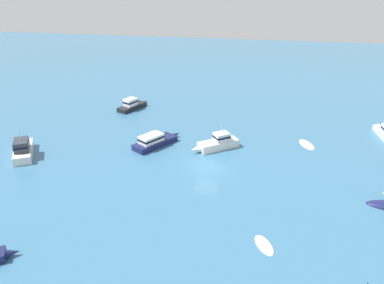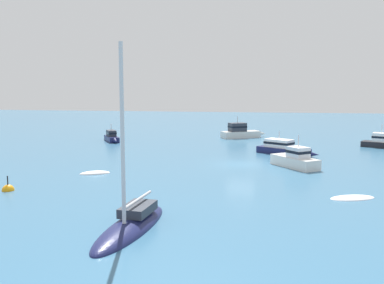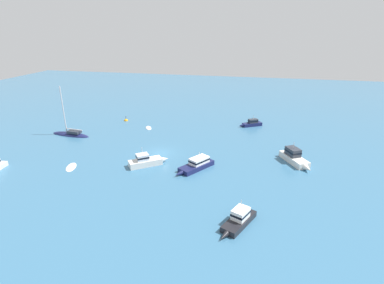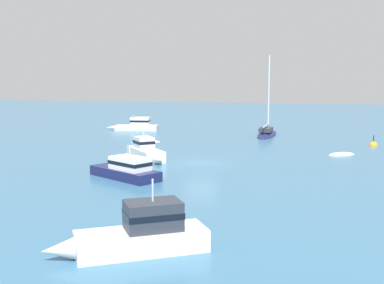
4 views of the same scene
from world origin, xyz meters
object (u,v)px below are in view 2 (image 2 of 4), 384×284
object	(u,v)px
dinghy	(352,198)
motor_cruiser_2	(283,148)
powerboat	(241,132)
motor_cruiser	(384,142)
dinghy_1	(95,174)
sailboat	(131,225)
channel_buoy	(8,190)
launch	(112,137)
motor_cruiser_1	(293,159)

from	to	relation	value
dinghy	motor_cruiser_2	size ratio (longest dim) A/B	0.51
motor_cruiser_2	powerboat	bearing A→B (deg)	143.58
powerboat	motor_cruiser	bearing A→B (deg)	-51.46
dinghy	dinghy_1	bearing A→B (deg)	145.13
powerboat	dinghy_1	size ratio (longest dim) A/B	2.38
dinghy	sailboat	world-z (taller)	sailboat
dinghy	dinghy_1	world-z (taller)	dinghy_1
sailboat	channel_buoy	xyz separation A→B (m)	(-6.20, -10.68, -0.15)
motor_cruiser_2	launch	bearing A→B (deg)	-164.78
channel_buoy	powerboat	bearing A→B (deg)	157.06
sailboat	dinghy_1	xyz separation A→B (m)	(-12.62, -7.04, -0.16)
dinghy	dinghy_1	xyz separation A→B (m)	(-4.70, -19.12, 0.00)
dinghy	motor_cruiser_2	bearing A→B (deg)	80.42
motor_cruiser_2	sailboat	bearing A→B (deg)	-75.08
dinghy_1	channel_buoy	xyz separation A→B (m)	(6.42, -3.63, 0.00)
launch	motor_cruiser_2	bearing A→B (deg)	41.07
dinghy_1	motor_cruiser_1	world-z (taller)	motor_cruiser_1
powerboat	motor_cruiser_2	xyz separation A→B (m)	(13.76, 5.11, -0.16)
powerboat	motor_cruiser_1	world-z (taller)	powerboat
launch	sailboat	xyz separation A→B (m)	(32.55, 12.82, -0.41)
motor_cruiser_2	channel_buoy	size ratio (longest dim) A/B	4.47
dinghy	channel_buoy	size ratio (longest dim) A/B	2.29
sailboat	motor_cruiser_1	world-z (taller)	sailboat
dinghy	motor_cruiser_2	distance (m)	18.08
motor_cruiser	channel_buoy	xyz separation A→B (m)	(26.23, -30.90, -0.63)
launch	motor_cruiser	world-z (taller)	motor_cruiser
powerboat	motor_cruiser	size ratio (longest dim) A/B	1.12
dinghy_1	motor_cruiser	distance (m)	33.71
dinghy_1	motor_cruiser_2	size ratio (longest dim) A/B	0.42
motor_cruiser	motor_cruiser_2	world-z (taller)	motor_cruiser
motor_cruiser_1	channel_buoy	bearing A→B (deg)	84.67
powerboat	channel_buoy	bearing A→B (deg)	-141.97
channel_buoy	motor_cruiser	bearing A→B (deg)	130.33
dinghy	motor_cruiser	world-z (taller)	motor_cruiser
sailboat	dinghy_1	size ratio (longest dim) A/B	3.57
motor_cruiser_1	motor_cruiser_2	bearing A→B (deg)	-32.19
launch	sailboat	bearing A→B (deg)	-9.42
powerboat	motor_cruiser_2	world-z (taller)	powerboat
sailboat	launch	bearing A→B (deg)	-152.76
powerboat	motor_cruiser_2	distance (m)	14.68
dinghy	powerboat	distance (m)	32.66
dinghy_1	launch	bearing A→B (deg)	79.63
sailboat	motor_cruiser_1	bearing A→B (deg)	159.38
powerboat	launch	bearing A→B (deg)	173.86
channel_buoy	dinghy_1	bearing A→B (deg)	150.50
sailboat	motor_cruiser	world-z (taller)	sailboat
powerboat	motor_cruiser_1	bearing A→B (deg)	-103.89
motor_cruiser	motor_cruiser_1	world-z (taller)	motor_cruiser_1
launch	channel_buoy	size ratio (longest dim) A/B	3.30
dinghy	launch	bearing A→B (deg)	114.24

